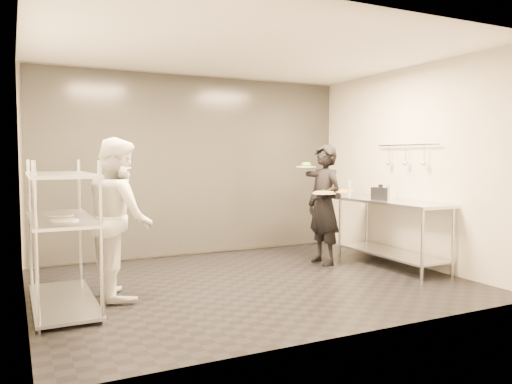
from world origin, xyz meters
name	(u,v)px	position (x,y,z in m)	size (l,w,h in m)	color
room_shell	(215,166)	(0.00, 1.18, 1.40)	(5.00, 4.00, 2.80)	black
pass_rack	(62,232)	(-2.15, 0.00, 0.77)	(0.60, 1.60, 1.50)	#B9BBC0
prep_counter	(391,221)	(2.18, 0.00, 0.63)	(0.60, 1.80, 0.92)	#B9BBC0
utensil_rail	(406,156)	(2.43, 0.00, 1.55)	(0.07, 1.20, 0.31)	#B9BBC0
waiter	(324,205)	(1.40, 0.52, 0.85)	(0.62, 0.41, 1.70)	black
chef	(119,218)	(-1.55, 0.11, 0.87)	(0.85, 0.66, 1.74)	white
pizza_plate_near	(324,193)	(1.24, 0.29, 1.04)	(0.32, 0.32, 0.05)	white
pizza_plate_far	(343,191)	(1.57, 0.31, 1.06)	(0.34, 0.34, 0.05)	white
salad_plate	(306,166)	(1.30, 0.85, 1.40)	(0.30, 0.30, 0.07)	white
pos_monitor	(379,194)	(2.06, 0.13, 1.01)	(0.05, 0.25, 0.18)	black
bottle_green	(349,188)	(2.04, 0.80, 1.05)	(0.07, 0.07, 0.26)	gray
bottle_clear	(388,192)	(2.29, 0.21, 1.03)	(0.06, 0.06, 0.21)	gray
bottle_dark	(380,192)	(2.14, 0.19, 1.03)	(0.06, 0.06, 0.22)	black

